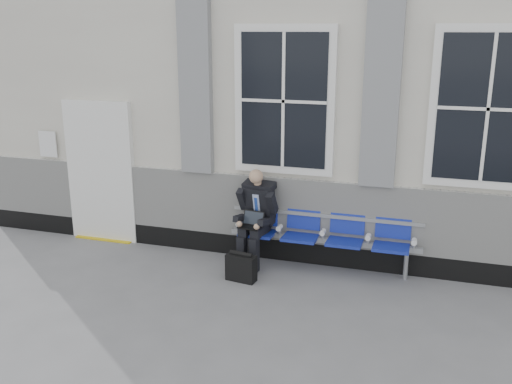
% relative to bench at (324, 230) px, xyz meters
% --- Properties ---
extents(ground, '(70.00, 70.00, 0.00)m').
position_rel_bench_xyz_m(ground, '(1.54, -1.32, -0.55)').
color(ground, slate).
rests_on(ground, ground).
extents(station_building, '(14.40, 4.40, 4.49)m').
position_rel_bench_xyz_m(station_building, '(1.52, 2.15, 1.67)').
color(station_building, beige).
rests_on(station_building, ground).
extents(bench, '(2.60, 0.47, 0.91)m').
position_rel_bench_xyz_m(bench, '(0.00, 0.00, 0.00)').
color(bench, '#9EA0A3').
rests_on(bench, ground).
extents(businessman, '(0.56, 0.75, 1.36)m').
position_rel_bench_xyz_m(businessman, '(-0.91, -0.13, 0.19)').
color(businessman, black).
rests_on(businessman, ground).
extents(briefcase, '(0.41, 0.22, 0.40)m').
position_rel_bench_xyz_m(briefcase, '(-0.94, -0.70, -0.37)').
color(briefcase, black).
rests_on(briefcase, ground).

